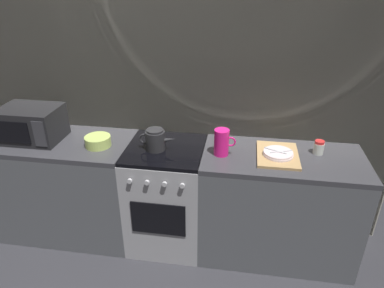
# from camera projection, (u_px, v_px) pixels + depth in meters

# --- Properties ---
(ground_plane) EXTENTS (8.00, 8.00, 0.00)m
(ground_plane) POSITION_uv_depth(u_px,v_px,m) (169.00, 237.00, 3.11)
(ground_plane) COLOR #2D2D33
(back_wall) EXTENTS (3.60, 0.05, 2.40)m
(back_wall) POSITION_uv_depth(u_px,v_px,m) (173.00, 97.00, 2.85)
(back_wall) COLOR #B2AD9E
(back_wall) RESTS_ON ground_plane
(counter_left) EXTENTS (1.20, 0.60, 0.90)m
(counter_left) POSITION_uv_depth(u_px,v_px,m) (65.00, 186.00, 3.03)
(counter_left) COLOR #515459
(counter_left) RESTS_ON ground_plane
(stove_unit) EXTENTS (0.60, 0.63, 0.90)m
(stove_unit) POSITION_uv_depth(u_px,v_px,m) (167.00, 196.00, 2.91)
(stove_unit) COLOR #9E9EA3
(stove_unit) RESTS_ON ground_plane
(counter_right) EXTENTS (1.20, 0.60, 0.90)m
(counter_right) POSITION_uv_depth(u_px,v_px,m) (277.00, 206.00, 2.79)
(counter_right) COLOR #515459
(counter_right) RESTS_ON ground_plane
(microwave) EXTENTS (0.46, 0.35, 0.27)m
(microwave) POSITION_uv_depth(u_px,v_px,m) (31.00, 124.00, 2.78)
(microwave) COLOR black
(microwave) RESTS_ON counter_left
(kettle) EXTENTS (0.28, 0.15, 0.17)m
(kettle) POSITION_uv_depth(u_px,v_px,m) (155.00, 140.00, 2.65)
(kettle) COLOR #262628
(kettle) RESTS_ON stove_unit
(mixing_bowl) EXTENTS (0.20, 0.20, 0.08)m
(mixing_bowl) POSITION_uv_depth(u_px,v_px,m) (98.00, 141.00, 2.72)
(mixing_bowl) COLOR #B7D166
(mixing_bowl) RESTS_ON counter_left
(pitcher) EXTENTS (0.16, 0.11, 0.20)m
(pitcher) POSITION_uv_depth(u_px,v_px,m) (222.00, 142.00, 2.57)
(pitcher) COLOR #E5197A
(pitcher) RESTS_ON counter_right
(dish_pile) EXTENTS (0.30, 0.40, 0.06)m
(dish_pile) POSITION_uv_depth(u_px,v_px,m) (278.00, 154.00, 2.57)
(dish_pile) COLOR tan
(dish_pile) RESTS_ON counter_right
(spice_jar) EXTENTS (0.08, 0.08, 0.10)m
(spice_jar) POSITION_uv_depth(u_px,v_px,m) (319.00, 147.00, 2.60)
(spice_jar) COLOR silver
(spice_jar) RESTS_ON counter_right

